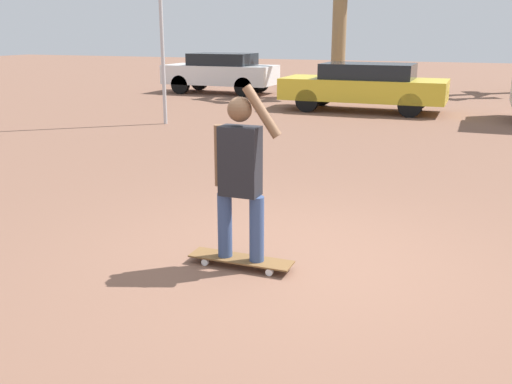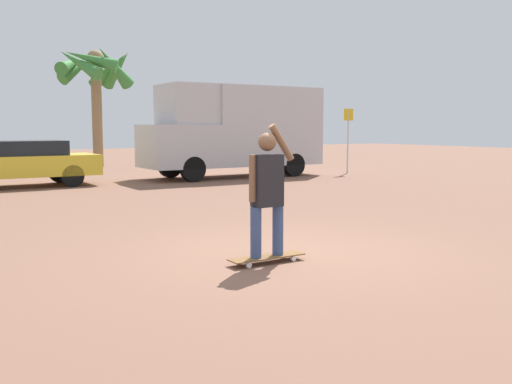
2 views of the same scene
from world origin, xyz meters
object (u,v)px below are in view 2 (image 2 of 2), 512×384
object	(u,v)px
person_skateboarder	(267,187)
palm_tree_near_van	(95,72)
skateboard	(267,257)
parked_car_yellow	(16,162)
street_sign	(348,132)
camper_van	(237,128)

from	to	relation	value
person_skateboarder	palm_tree_near_van	bearing A→B (deg)	79.67
person_skateboarder	skateboard	bearing A→B (deg)	-0.00
parked_car_yellow	street_sign	bearing A→B (deg)	-6.04
camper_van	street_sign	bearing A→B (deg)	-12.10
skateboard	palm_tree_near_van	bearing A→B (deg)	79.67
person_skateboarder	street_sign	size ratio (longest dim) A/B	0.70
skateboard	palm_tree_near_van	distance (m)	19.65
skateboard	street_sign	distance (m)	14.81
skateboard	palm_tree_near_van	size ratio (longest dim) A/B	0.20
palm_tree_near_van	street_sign	bearing A→B (deg)	-50.63
camper_van	palm_tree_near_van	world-z (taller)	palm_tree_near_van
skateboard	street_sign	xyz separation A→B (m)	(10.41, 10.43, 1.48)
palm_tree_near_van	street_sign	size ratio (longest dim) A/B	2.15
camper_van	street_sign	xyz separation A→B (m)	(4.30, -0.92, -0.14)
skateboard	street_sign	size ratio (longest dim) A/B	0.43
parked_car_yellow	street_sign	size ratio (longest dim) A/B	1.89
person_skateboarder	parked_car_yellow	xyz separation A→B (m)	(-1.08, 11.65, -0.24)
camper_van	person_skateboarder	bearing A→B (deg)	-118.32
palm_tree_near_van	parked_car_yellow	bearing A→B (deg)	-121.91
person_skateboarder	street_sign	xyz separation A→B (m)	(10.42, 10.43, 0.58)
person_skateboarder	palm_tree_near_van	xyz separation A→B (m)	(3.45, 18.92, 3.14)
skateboard	palm_tree_near_van	world-z (taller)	palm_tree_near_van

